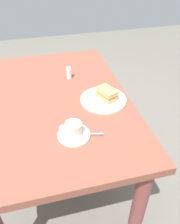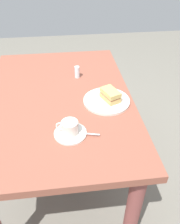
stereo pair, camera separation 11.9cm
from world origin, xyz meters
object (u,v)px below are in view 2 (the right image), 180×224
(sandwich_front, at_px, (110,95))
(spoon, at_px, (86,133))
(dining_table, at_px, (59,112))
(coffee_saucer, at_px, (70,133))
(salt_shaker, at_px, (77,72))
(coffee_cup, at_px, (69,127))
(sandwich_plate, at_px, (107,101))

(sandwich_front, distance_m, spoon, 0.31)
(dining_table, distance_m, coffee_saucer, 0.36)
(coffee_saucer, bearing_deg, dining_table, 9.90)
(salt_shaker, bearing_deg, coffee_cup, 171.86)
(coffee_cup, relative_size, spoon, 1.09)
(dining_table, height_order, sandwich_plate, sandwich_plate)
(sandwich_plate, relative_size, coffee_saucer, 1.68)
(coffee_cup, bearing_deg, salt_shaker, -8.14)
(dining_table, bearing_deg, coffee_saucer, -170.10)
(sandwich_plate, height_order, spoon, spoon)
(dining_table, relative_size, spoon, 12.66)
(sandwich_plate, relative_size, salt_shaker, 3.40)
(sandwich_plate, xyz_separation_m, coffee_saucer, (-0.24, 0.22, -0.00))
(dining_table, distance_m, sandwich_front, 0.35)
(spoon, bearing_deg, coffee_saucer, 76.19)
(sandwich_front, height_order, spoon, sandwich_front)
(sandwich_front, bearing_deg, dining_table, 73.28)
(coffee_cup, xyz_separation_m, spoon, (-0.02, -0.07, -0.03))
(sandwich_front, distance_m, coffee_cup, 0.34)
(dining_table, relative_size, sandwich_front, 9.30)
(sandwich_plate, distance_m, salt_shaker, 0.33)
(sandwich_front, bearing_deg, coffee_saucer, 135.48)
(coffee_cup, distance_m, spoon, 0.08)
(dining_table, bearing_deg, salt_shaker, -32.46)
(coffee_saucer, xyz_separation_m, salt_shaker, (0.54, -0.08, 0.03))
(sandwich_plate, bearing_deg, sandwich_front, -88.57)
(coffee_saucer, relative_size, salt_shaker, 2.02)
(coffee_cup, bearing_deg, sandwich_front, -44.80)
(dining_table, height_order, coffee_cup, coffee_cup)
(dining_table, xyz_separation_m, coffee_saucer, (-0.33, -0.06, 0.12))
(dining_table, distance_m, salt_shaker, 0.29)
(coffee_saucer, height_order, spoon, spoon)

